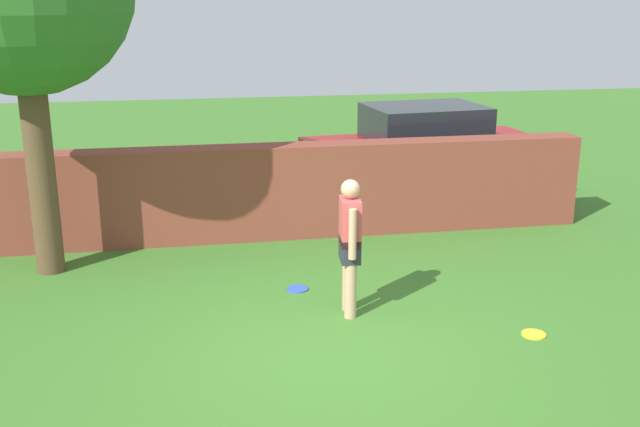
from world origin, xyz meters
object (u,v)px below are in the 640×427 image
at_px(car, 423,153).
at_px(frisbee_yellow, 534,334).
at_px(frisbee_blue, 297,289).
at_px(person, 350,241).

xyz_separation_m(car, frisbee_yellow, (-0.52, -5.63, -0.85)).
distance_m(car, frisbee_blue, 4.89).
height_order(car, frisbee_blue, car).
relative_size(person, frisbee_yellow, 6.00).
height_order(person, frisbee_blue, person).
xyz_separation_m(frisbee_yellow, frisbee_blue, (-2.36, 1.78, 0.00)).
bearing_deg(frisbee_yellow, car, 84.72).
distance_m(car, frisbee_yellow, 5.72).
bearing_deg(frisbee_blue, person, -59.58).
bearing_deg(person, frisbee_yellow, 68.65).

